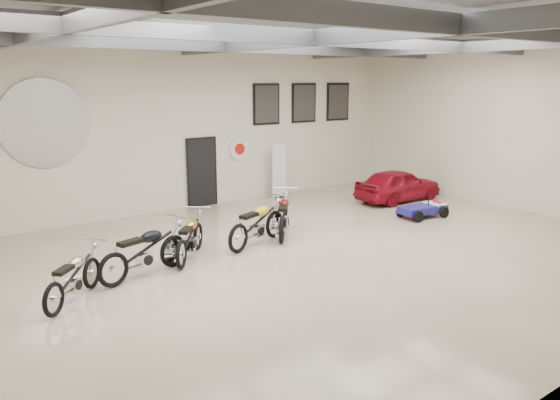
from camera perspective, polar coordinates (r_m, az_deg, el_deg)
floor at (r=12.38m, az=3.35°, el=-5.95°), size 16.00×12.00×0.01m
ceiling at (r=11.79m, az=3.67°, el=17.77°), size 16.00×12.00×0.01m
back_wall at (r=16.83m, az=-9.93°, el=7.52°), size 16.00×0.02×5.00m
right_wall at (r=18.04m, az=23.45°, el=7.01°), size 0.02×12.00×5.00m
ceiling_beams at (r=11.77m, az=3.65°, el=16.56°), size 15.80×11.80×0.32m
door at (r=17.20m, az=-8.18°, el=2.82°), size 0.92×0.08×2.10m
logo_plaque at (r=15.37m, az=-23.38°, el=7.35°), size 2.30×0.06×1.16m
poster_left at (r=18.31m, az=-1.43°, el=9.98°), size 1.05×0.08×1.35m
poster_mid at (r=19.28m, az=2.51°, el=10.11°), size 1.05×0.08×1.35m
poster_right at (r=20.33m, az=6.06°, el=10.18°), size 1.05×0.08×1.35m
oil_sign at (r=17.81m, az=-4.28°, el=5.36°), size 0.72×0.10×0.72m
banner_stand at (r=18.28m, az=-0.09°, el=3.07°), size 0.53×0.31×1.82m
motorcycle_silver at (r=10.51m, az=-20.82°, el=-7.43°), size 1.73×1.70×0.96m
motorcycle_black at (r=11.35m, az=-14.01°, el=-5.10°), size 2.24×1.20×1.11m
motorcycle_gold at (r=12.27m, az=-9.41°, el=-3.77°), size 1.79×1.85×1.02m
motorcycle_yellow at (r=13.09m, az=-2.41°, el=-2.37°), size 2.23×1.35×1.11m
motorcycle_red at (r=13.89m, az=0.38°, el=-1.50°), size 1.88×2.03×1.10m
go_kart at (r=16.36m, az=15.07°, el=-0.59°), size 1.87×1.00×0.65m
vintage_car at (r=18.25m, az=12.25°, el=1.57°), size 1.31×3.14×1.06m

